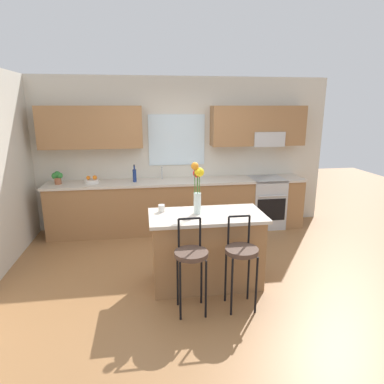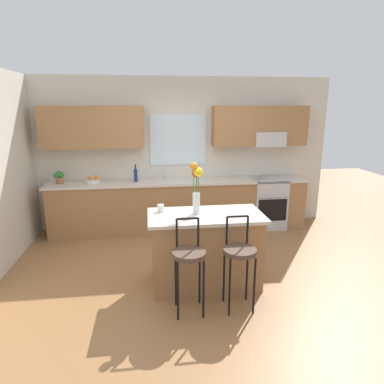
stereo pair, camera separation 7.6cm
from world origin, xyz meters
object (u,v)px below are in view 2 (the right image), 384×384
at_px(flower_vase, 196,183).
at_px(mug_ceramic, 161,208).
at_px(bar_stool_middle, 239,255).
at_px(fruit_bowl_oranges, 93,180).
at_px(kitchen_island, 205,249).
at_px(oven_range, 267,202).
at_px(bar_stool_near, 189,258).
at_px(bottle_olive_oil, 136,175).
at_px(potted_plant_small, 59,176).

distance_m(flower_vase, mug_ceramic, 0.56).
xyz_separation_m(bar_stool_middle, fruit_bowl_oranges, (-1.90, 2.50, 0.33)).
bearing_deg(bar_stool_middle, kitchen_island, 115.73).
xyz_separation_m(oven_range, bar_stool_middle, (-1.21, -2.48, 0.18)).
xyz_separation_m(bar_stool_near, bottle_olive_oil, (-0.63, 2.50, 0.40)).
xyz_separation_m(oven_range, flower_vase, (-1.59, -1.86, 0.84)).
xyz_separation_m(oven_range, mug_ceramic, (-2.02, -1.73, 0.51)).
relative_size(bar_stool_near, bottle_olive_oil, 3.50).
height_order(oven_range, bottle_olive_oil, bottle_olive_oil).
xyz_separation_m(bar_stool_middle, flower_vase, (-0.38, 0.62, 0.67)).
height_order(kitchen_island, mug_ceramic, mug_ceramic).
height_order(kitchen_island, bar_stool_middle, bar_stool_middle).
height_order(oven_range, fruit_bowl_oranges, fruit_bowl_oranges).
bearing_deg(flower_vase, oven_range, 49.44).
relative_size(kitchen_island, bar_stool_middle, 1.35).
xyz_separation_m(oven_range, bar_stool_near, (-1.76, -2.48, 0.18)).
relative_size(bar_stool_near, bar_stool_middle, 1.00).
distance_m(flower_vase, bottle_olive_oil, 2.06).
bearing_deg(potted_plant_small, kitchen_island, -41.64).
distance_m(bar_stool_near, bar_stool_middle, 0.55).
relative_size(oven_range, mug_ceramic, 10.22).
xyz_separation_m(oven_range, bottle_olive_oil, (-2.39, 0.02, 0.58)).
bearing_deg(bar_stool_middle, flower_vase, 121.87).
relative_size(fruit_bowl_oranges, bottle_olive_oil, 0.81).
distance_m(oven_range, bar_stool_middle, 2.76).
distance_m(oven_range, fruit_bowl_oranges, 3.15).
height_order(fruit_bowl_oranges, bottle_olive_oil, bottle_olive_oil).
xyz_separation_m(kitchen_island, bar_stool_near, (-0.27, -0.57, 0.17)).
distance_m(bottle_olive_oil, potted_plant_small, 1.27).
height_order(oven_range, kitchen_island, same).
height_order(oven_range, flower_vase, flower_vase).
xyz_separation_m(flower_vase, fruit_bowl_oranges, (-1.51, 1.89, -0.34)).
xyz_separation_m(kitchen_island, bottle_olive_oil, (-0.90, 1.93, 0.57)).
distance_m(bar_stool_near, bottle_olive_oil, 2.61).
xyz_separation_m(kitchen_island, mug_ceramic, (-0.54, 0.18, 0.50)).
bearing_deg(mug_ceramic, potted_plant_small, 132.99).
xyz_separation_m(oven_range, fruit_bowl_oranges, (-3.11, 0.02, 0.50)).
relative_size(bar_stool_near, fruit_bowl_oranges, 4.34).
bearing_deg(bar_stool_near, fruit_bowl_oranges, 118.26).
distance_m(bar_stool_middle, fruit_bowl_oranges, 3.16).
bearing_deg(kitchen_island, potted_plant_small, 138.36).
relative_size(bar_stool_near, potted_plant_small, 4.70).
bearing_deg(flower_vase, bottle_olive_oil, 112.77).
bearing_deg(oven_range, bottle_olive_oil, 179.41).
bearing_deg(potted_plant_small, mug_ceramic, -47.01).
xyz_separation_m(flower_vase, mug_ceramic, (-0.43, 0.13, -0.34)).
relative_size(oven_range, fruit_bowl_oranges, 3.83).
bearing_deg(kitchen_island, bottle_olive_oil, 114.98).
relative_size(bar_stool_middle, potted_plant_small, 4.70).
height_order(bar_stool_middle, bottle_olive_oil, bottle_olive_oil).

